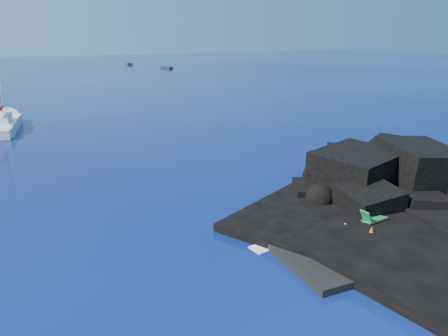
% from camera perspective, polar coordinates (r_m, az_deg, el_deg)
% --- Properties ---
extents(ground, '(400.00, 400.00, 0.00)m').
position_cam_1_polar(ground, '(20.25, 8.85, -13.65)').
color(ground, '#04043C').
rests_on(ground, ground).
extents(headland, '(24.00, 24.00, 3.60)m').
position_cam_1_polar(headland, '(30.97, 24.47, -3.85)').
color(headland, black).
rests_on(headland, ground).
extents(beach, '(9.08, 6.86, 0.70)m').
position_cam_1_polar(beach, '(23.34, 16.88, -9.83)').
color(beach, black).
rests_on(beach, ground).
extents(surf_foam, '(10.00, 8.00, 0.06)m').
position_cam_1_polar(surf_foam, '(26.56, 10.62, -5.94)').
color(surf_foam, white).
rests_on(surf_foam, ground).
extents(sailboat, '(5.79, 14.48, 14.86)m').
position_cam_1_polar(sailboat, '(54.37, -26.81, 4.46)').
color(sailboat, white).
rests_on(sailboat, ground).
extents(deck_chair, '(1.68, 0.79, 1.13)m').
position_cam_1_polar(deck_chair, '(24.97, 19.13, -5.90)').
color(deck_chair, '#1B7D40').
rests_on(deck_chair, beach).
extents(towel, '(2.16, 1.42, 0.05)m').
position_cam_1_polar(towel, '(23.94, 14.90, -7.94)').
color(towel, white).
rests_on(towel, beach).
extents(sunbather, '(1.95, 0.94, 0.26)m').
position_cam_1_polar(sunbather, '(23.87, 14.93, -7.61)').
color(sunbather, tan).
rests_on(sunbather, towel).
extents(marker_cone, '(0.40, 0.40, 0.61)m').
position_cam_1_polar(marker_cone, '(23.64, 18.71, -7.89)').
color(marker_cone, '#DE4B0B').
rests_on(marker_cone, beach).
extents(distant_boat_a, '(2.27, 4.94, 0.63)m').
position_cam_1_polar(distant_boat_a, '(152.83, -12.27, 13.03)').
color(distant_boat_a, '#25252A').
rests_on(distant_boat_a, ground).
extents(distant_boat_b, '(2.31, 4.68, 0.60)m').
position_cam_1_polar(distant_boat_b, '(134.44, -7.48, 12.74)').
color(distant_boat_b, black).
rests_on(distant_boat_b, ground).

